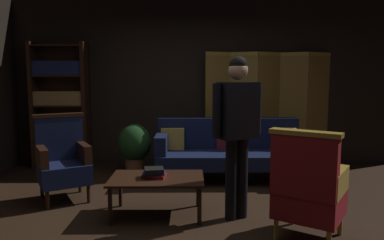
{
  "coord_description": "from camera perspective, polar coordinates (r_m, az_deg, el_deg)",
  "views": [
    {
      "loc": [
        -0.04,
        -3.74,
        1.49
      ],
      "look_at": [
        0.0,
        0.8,
        0.95
      ],
      "focal_mm": 33.81,
      "sensor_mm": 36.0,
      "label": 1
    }
  ],
  "objects": [
    {
      "name": "potted_plant",
      "position": [
        5.54,
        -9.05,
        -4.06
      ],
      "size": [
        0.5,
        0.5,
        0.79
      ],
      "color": "brown",
      "rests_on": "ground_plane"
    },
    {
      "name": "ground_plane",
      "position": [
        4.03,
        0.09,
        -14.93
      ],
      "size": [
        10.0,
        10.0,
        0.0
      ],
      "primitive_type": "plane",
      "color": "black"
    },
    {
      "name": "folding_screen",
      "position": [
        6.18,
        11.93,
        1.95
      ],
      "size": [
        2.12,
        0.3,
        1.9
      ],
      "color": "olive",
      "rests_on": "ground_plane"
    },
    {
      "name": "standing_figure",
      "position": [
        3.76,
        7.17,
        -0.38
      ],
      "size": [
        0.53,
        0.37,
        1.7
      ],
      "color": "black",
      "rests_on": "ground_plane"
    },
    {
      "name": "armchair_gilt_accent",
      "position": [
        3.47,
        17.86,
        -10.29
      ],
      "size": [
        0.8,
        0.8,
        1.04
      ],
      "color": "#B78E33",
      "rests_on": "ground_plane"
    },
    {
      "name": "book_black_cloth",
      "position": [
        3.92,
        -6.02,
        -7.83
      ],
      "size": [
        0.23,
        0.21,
        0.04
      ],
      "primitive_type": "cube",
      "rotation": [
        0.0,
        0.0,
        0.14
      ],
      "color": "black",
      "rests_on": "book_navy_cloth"
    },
    {
      "name": "coffee_table",
      "position": [
        3.96,
        -5.54,
        -9.63
      ],
      "size": [
        1.0,
        0.64,
        0.42
      ],
      "color": "black",
      "rests_on": "ground_plane"
    },
    {
      "name": "book_navy_cloth",
      "position": [
        3.93,
        -6.01,
        -8.3
      ],
      "size": [
        0.23,
        0.15,
        0.03
      ],
      "primitive_type": "cube",
      "rotation": [
        0.0,
        0.0,
        -0.0
      ],
      "color": "navy",
      "rests_on": "book_red_leather"
    },
    {
      "name": "bookshelf",
      "position": [
        6.31,
        -20.04,
        2.76
      ],
      "size": [
        0.9,
        0.32,
        2.05
      ],
      "color": "black",
      "rests_on": "ground_plane"
    },
    {
      "name": "back_wall",
      "position": [
        6.19,
        -0.12,
        5.94
      ],
      "size": [
        7.2,
        0.1,
        2.8
      ],
      "primitive_type": "cube",
      "color": "black",
      "rests_on": "ground_plane"
    },
    {
      "name": "velvet_couch",
      "position": [
        5.33,
        5.88,
        -4.47
      ],
      "size": [
        2.12,
        0.78,
        0.88
      ],
      "color": "black",
      "rests_on": "ground_plane"
    },
    {
      "name": "armchair_wing_left",
      "position": [
        4.7,
        -19.75,
        -5.92
      ],
      "size": [
        0.79,
        0.78,
        1.04
      ],
      "color": "black",
      "rests_on": "ground_plane"
    },
    {
      "name": "book_red_leather",
      "position": [
        3.93,
        -6.0,
        -8.75
      ],
      "size": [
        0.27,
        0.2,
        0.04
      ],
      "primitive_type": "cube",
      "rotation": [
        0.0,
        0.0,
        -0.19
      ],
      "color": "maroon",
      "rests_on": "coffee_table"
    }
  ]
}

